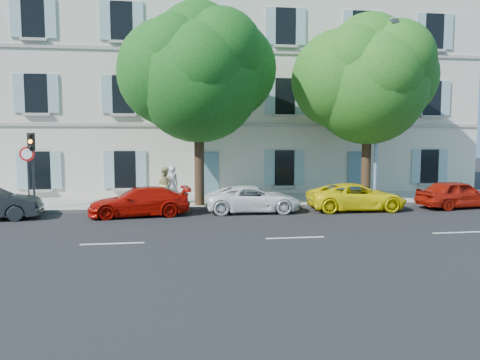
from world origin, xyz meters
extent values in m
plane|color=black|center=(0.00, 0.00, 0.00)|extent=(90.00, 90.00, 0.00)
cube|color=#A09E96|center=(0.00, 4.45, 0.07)|extent=(36.00, 4.50, 0.15)
cube|color=#9E998E|center=(0.00, 2.28, 0.08)|extent=(36.00, 0.16, 0.16)
cube|color=beige|center=(0.00, 10.20, 6.00)|extent=(28.00, 7.00, 12.00)
imported|color=#A30C04|center=(-5.48, 1.12, 0.62)|extent=(4.44, 2.17, 1.24)
imported|color=white|center=(-0.50, 1.39, 0.59)|extent=(4.34, 2.12, 1.19)
imported|color=yellow|center=(4.30, 1.24, 0.62)|extent=(4.53, 2.18, 1.24)
imported|color=#9E1609|center=(9.27, 1.22, 0.66)|extent=(4.09, 2.14, 1.33)
cylinder|color=#3A2819|center=(-2.82, 2.95, 1.99)|extent=(0.46, 0.46, 3.68)
ellipsoid|color=#1C6419|center=(-2.82, 2.95, 6.03)|extent=(5.88, 5.88, 6.47)
cylinder|color=#3A2819|center=(5.54, 3.15, 1.93)|extent=(0.47, 0.47, 3.55)
ellipsoid|color=#307B1F|center=(5.54, 3.15, 5.87)|extent=(5.77, 5.77, 6.35)
cylinder|color=#383A3D|center=(-10.23, 2.85, 1.56)|extent=(0.09, 0.09, 2.81)
cube|color=black|center=(-10.23, 2.71, 3.15)|extent=(0.30, 0.26, 0.80)
sphere|color=orange|center=(-10.23, 2.60, 3.17)|extent=(0.17, 0.17, 0.17)
cylinder|color=#383A3D|center=(-10.42, 2.69, 1.33)|extent=(0.06, 0.06, 2.36)
cylinder|color=red|center=(-10.42, 2.66, 2.62)|extent=(0.65, 0.07, 0.64)
cylinder|color=#7293BF|center=(5.94, 2.92, 4.43)|extent=(0.17, 0.17, 8.56)
cylinder|color=#7293BF|center=(5.94, 2.17, 8.71)|extent=(0.24, 1.50, 0.11)
cube|color=#383A3D|center=(5.94, 1.42, 8.55)|extent=(0.31, 0.50, 0.19)
imported|color=silver|center=(-4.11, 3.52, 1.06)|extent=(0.77, 0.63, 1.82)
imported|color=#C0BA7B|center=(-4.45, 3.55, 1.04)|extent=(1.09, 1.06, 1.77)
camera|label=1|loc=(-4.06, -19.08, 3.47)|focal=35.00mm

